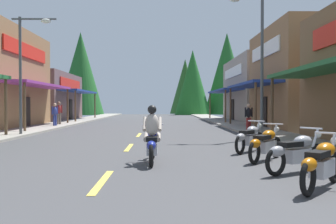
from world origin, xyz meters
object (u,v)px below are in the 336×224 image
Objects in this scene: streetlamp_right at (255,46)px; motorcycle_parked_right_3 at (250,137)px; motorcycle_parked_right_2 at (265,144)px; motorcycle_parked_right_0 at (322,163)px; pedestrian_by_shop at (249,116)px; streetlamp_left at (27,58)px; motorcycle_parked_right_1 at (297,152)px; pedestrian_browsing at (55,113)px; pedestrian_strolling at (59,112)px; rider_cruising_lead at (152,139)px.

streetlamp_right is 6.38m from motorcycle_parked_right_3.
streetlamp_right is 7.99m from motorcycle_parked_right_2.
motorcycle_parked_right_0 is 1.03× the size of pedestrian_by_shop.
motorcycle_parked_right_0 is 0.96× the size of motorcycle_parked_right_3.
streetlamp_left is 12.33m from pedestrian_by_shop.
motorcycle_parked_right_1 and motorcycle_parked_right_2 have the same top height.
streetlamp_right is 9.57m from motorcycle_parked_right_1.
motorcycle_parked_right_1 is 1.10× the size of pedestrian_browsing.
motorcycle_parked_right_3 is 17.16m from pedestrian_browsing.
pedestrian_by_shop is at bearing 32.72° from motorcycle_parked_right_0.
motorcycle_parked_right_2 is (9.61, -8.27, -3.41)m from streetlamp_left.
motorcycle_parked_right_1 is (-1.18, -8.70, -3.81)m from streetlamp_right.
motorcycle_parked_right_0 is at bearing -141.95° from motorcycle_parked_right_3.
pedestrian_strolling is (-10.68, 20.87, 0.57)m from motorcycle_parked_right_0.
pedestrian_strolling is (-10.81, 19.20, 0.57)m from motorcycle_parked_right_1.
streetlamp_left is at bearing 36.85° from rider_cruising_lead.
streetlamp_left reaches higher than rider_cruising_lead.
streetlamp_right is at bearing -8.20° from pedestrian_browsing.
streetlamp_left is at bearing 75.21° from pedestrian_by_shop.
motorcycle_parked_right_1 is 3.78m from motorcycle_parked_right_3.
motorcycle_parked_right_1 is at bearing 35.95° from motorcycle_parked_right_0.
pedestrian_by_shop is at bearing 7.80° from pedestrian_browsing.
motorcycle_parked_right_0 is 0.92× the size of motorcycle_parked_right_1.
motorcycle_parked_right_1 is 1.07× the size of motorcycle_parked_right_2.
streetlamp_left is 14.50m from motorcycle_parked_right_1.
streetlamp_right is (11.01, -1.40, 0.40)m from streetlamp_left.
pedestrian_browsing is at bearing 72.23° from motorcycle_parked_right_2.
pedestrian_by_shop is (1.83, 12.77, 0.46)m from motorcycle_parked_right_1.
rider_cruising_lead is at bearing -53.19° from streetlamp_left.
streetlamp_left is 3.36× the size of motorcycle_parked_right_3.
streetlamp_right reaches higher than motorcycle_parked_right_2.
rider_cruising_lead is 12.44m from pedestrian_by_shop.
motorcycle_parked_right_0 is 14.58m from pedestrian_by_shop.
pedestrian_strolling is at bearing 96.16° from streetlamp_left.
pedestrian_browsing is at bearing 96.05° from streetlamp_left.
pedestrian_browsing reaches higher than motorcycle_parked_right_3.
streetlamp_right is 4.05× the size of pedestrian_by_shop.
rider_cruising_lead reaches higher than motorcycle_parked_right_0.
streetlamp_left is 11.24m from rider_cruising_lead.
motorcycle_parked_right_1 is 1.13× the size of pedestrian_by_shop.
streetlamp_left reaches higher than motorcycle_parked_right_0.
rider_cruising_lead is (-4.56, -7.22, -3.64)m from streetlamp_right.
motorcycle_parked_right_2 is 1.03× the size of pedestrian_browsing.
streetlamp_left is at bearing -55.65° from pedestrian_browsing.
pedestrian_strolling is at bearing 67.58° from motorcycle_parked_right_0.
motorcycle_parked_right_3 is 3.92m from rider_cruising_lead.
motorcycle_parked_right_0 is 5.44m from motorcycle_parked_right_3.
pedestrian_by_shop is (2.05, 10.95, 0.46)m from motorcycle_parked_right_2.
pedestrian_by_shop is (1.97, 14.44, 0.46)m from motorcycle_parked_right_0.
pedestrian_by_shop is at bearing 14.24° from pedestrian_strolling.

